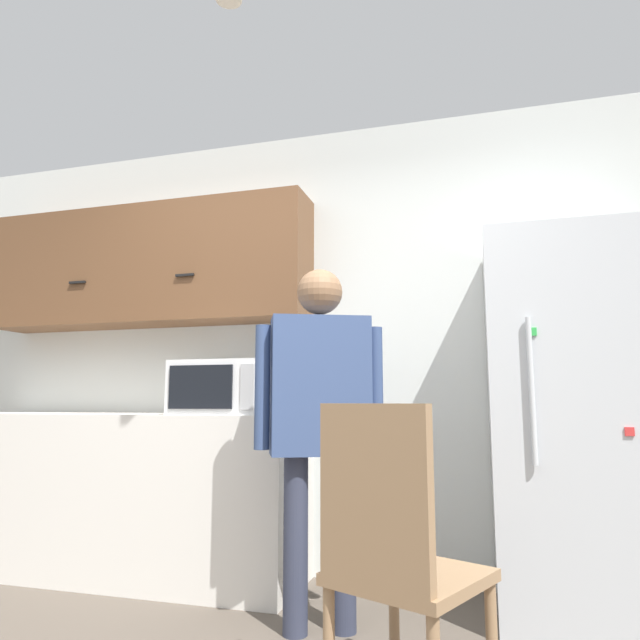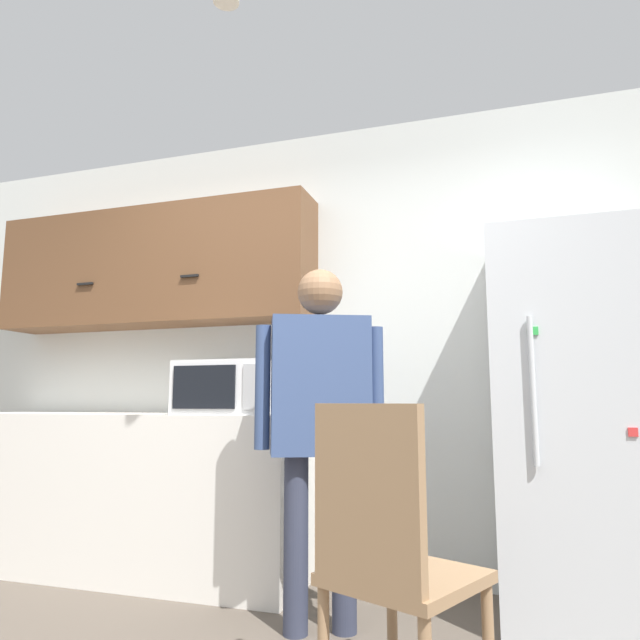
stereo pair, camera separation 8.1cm
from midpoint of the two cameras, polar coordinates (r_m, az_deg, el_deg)
The scene contains 8 objects.
back_wall at distance 3.50m, azimuth 1.12°, elevation -2.47°, with size 6.00×0.06×2.70m.
counter at distance 3.71m, azimuth -17.89°, elevation -16.10°, with size 2.17×0.60×0.93m.
upper_cabinets at distance 3.88m, azimuth -15.81°, elevation 4.99°, with size 2.17×0.35×0.76m.
microwave at distance 3.28m, azimuth -8.49°, elevation -6.71°, with size 0.53×0.39×0.30m.
person at distance 2.65m, azimuth 0.89°, elevation -8.44°, with size 0.55×0.38×1.63m.
refrigerator at distance 2.99m, azimuth 25.27°, elevation -9.22°, with size 0.78×0.68×1.82m.
chair at distance 2.04m, azimuth 8.03°, elevation -21.61°, with size 0.60×0.60×1.00m.
ceiling_light at distance 2.78m, azimuth -8.43°, elevation 29.04°, with size 0.11×0.11×0.01m.
Camera 2 is at (1.03, -1.49, 1.00)m, focal length 32.00 mm.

